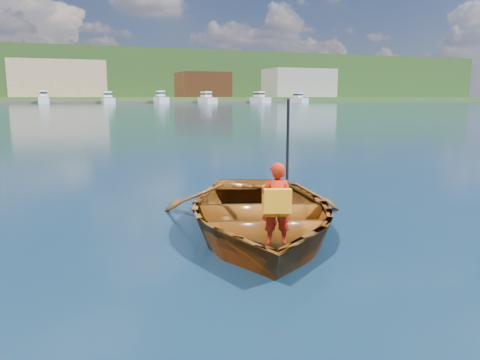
{
  "coord_description": "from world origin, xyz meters",
  "views": [
    {
      "loc": [
        -3.09,
        -6.39,
        1.96
      ],
      "look_at": [
        -0.85,
        -0.27,
        0.8
      ],
      "focal_mm": 35.0,
      "sensor_mm": 36.0,
      "label": 1
    }
  ],
  "objects_px": {
    "marina_yachts": "(86,99)",
    "dock": "(46,102)",
    "child_paddler": "(277,203)",
    "rowboat": "(259,212)"
  },
  "relations": [
    {
      "from": "dock",
      "to": "marina_yachts",
      "type": "distance_m",
      "value": 12.27
    },
    {
      "from": "rowboat",
      "to": "dock",
      "type": "distance_m",
      "value": 148.5
    },
    {
      "from": "child_paddler",
      "to": "dock",
      "type": "distance_m",
      "value": 149.39
    },
    {
      "from": "dock",
      "to": "rowboat",
      "type": "bearing_deg",
      "value": -86.84
    },
    {
      "from": "rowboat",
      "to": "dock",
      "type": "height_order",
      "value": "dock"
    },
    {
      "from": "rowboat",
      "to": "child_paddler",
      "type": "bearing_deg",
      "value": -98.34
    },
    {
      "from": "child_paddler",
      "to": "dock",
      "type": "relative_size",
      "value": 0.01
    },
    {
      "from": "dock",
      "to": "marina_yachts",
      "type": "relative_size",
      "value": 1.15
    },
    {
      "from": "marina_yachts",
      "to": "dock",
      "type": "bearing_deg",
      "value": 157.47
    },
    {
      "from": "dock",
      "to": "marina_yachts",
      "type": "height_order",
      "value": "marina_yachts"
    }
  ]
}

